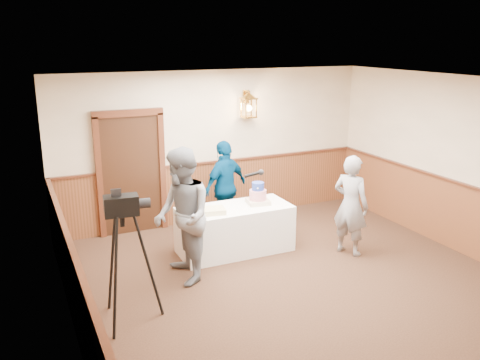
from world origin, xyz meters
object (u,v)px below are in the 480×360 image
object	(u,v)px
baker	(351,205)
assistant_p	(225,187)
interviewer	(182,216)
sheet_cake_yellow	(212,211)
sheet_cake_green	(195,209)
display_table	(235,229)
tiered_cake	(258,195)
tv_camera_rig	(125,266)

from	to	relation	value
baker	assistant_p	size ratio (longest dim) A/B	0.98
interviewer	baker	distance (m)	2.71
sheet_cake_yellow	sheet_cake_green	size ratio (longest dim) A/B	1.45
sheet_cake_yellow	baker	distance (m)	2.17
display_table	interviewer	distance (m)	1.38
baker	tiered_cake	bearing A→B (deg)	29.71
display_table	tiered_cake	world-z (taller)	tiered_cake
display_table	sheet_cake_yellow	xyz separation A→B (m)	(-0.43, -0.12, 0.41)
display_table	interviewer	xyz separation A→B (m)	(-1.08, -0.63, 0.59)
assistant_p	display_table	bearing A→B (deg)	53.48
sheet_cake_green	assistant_p	distance (m)	1.13
baker	assistant_p	world-z (taller)	assistant_p
baker	tv_camera_rig	xyz separation A→B (m)	(-3.67, -0.54, -0.09)
sheet_cake_yellow	baker	world-z (taller)	baker
tiered_cake	sheet_cake_green	bearing A→B (deg)	174.52
display_table	baker	world-z (taller)	baker
tiered_cake	sheet_cake_yellow	xyz separation A→B (m)	(-0.85, -0.14, -0.10)
sheet_cake_green	baker	world-z (taller)	baker
sheet_cake_yellow	assistant_p	bearing A→B (deg)	57.23
display_table	assistant_p	distance (m)	1.01
sheet_cake_yellow	tv_camera_rig	size ratio (longest dim) A/B	0.24
display_table	baker	size ratio (longest dim) A/B	1.11
sheet_cake_yellow	interviewer	world-z (taller)	interviewer
baker	sheet_cake_green	bearing A→B (deg)	42.06
sheet_cake_yellow	sheet_cake_green	distance (m)	0.31
sheet_cake_green	assistant_p	size ratio (longest dim) A/B	0.16
tiered_cake	sheet_cake_green	world-z (taller)	tiered_cake
interviewer	assistant_p	size ratio (longest dim) A/B	1.17
tiered_cake	sheet_cake_green	xyz separation A→B (m)	(-1.04, 0.10, -0.11)
assistant_p	tv_camera_rig	world-z (taller)	assistant_p
sheet_cake_green	tv_camera_rig	distance (m)	2.06
display_table	sheet_cake_yellow	world-z (taller)	sheet_cake_yellow
baker	assistant_p	distance (m)	2.22
tiered_cake	sheet_cake_green	size ratio (longest dim) A/B	1.50
sheet_cake_yellow	sheet_cake_green	world-z (taller)	sheet_cake_yellow
sheet_cake_green	baker	size ratio (longest dim) A/B	0.16
interviewer	baker	size ratio (longest dim) A/B	1.19
sheet_cake_yellow	tv_camera_rig	world-z (taller)	tv_camera_rig
assistant_p	tv_camera_rig	bearing A→B (deg)	21.99
display_table	sheet_cake_green	bearing A→B (deg)	169.54
display_table	sheet_cake_green	xyz separation A→B (m)	(-0.63, 0.12, 0.41)
tiered_cake	baker	bearing A→B (deg)	-35.35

